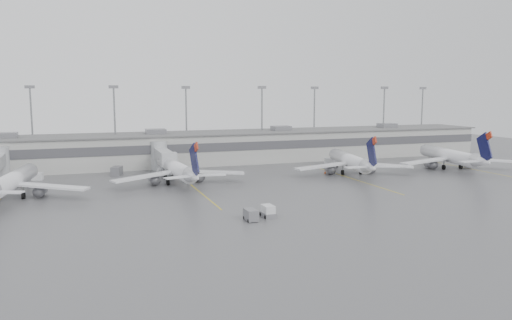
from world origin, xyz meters
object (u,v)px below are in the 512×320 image
object	(u,v)px
jet_far_left	(11,181)
jet_mid_left	(177,169)
jet_mid_right	(351,161)
jet_far_right	(452,156)
baggage_tug	(268,212)

from	to	relation	value
jet_far_left	jet_mid_left	size ratio (longest dim) A/B	1.00
jet_mid_left	jet_mid_right	world-z (taller)	jet_mid_right
jet_mid_right	jet_far_right	world-z (taller)	jet_far_right
jet_far_left	baggage_tug	world-z (taller)	jet_far_left
jet_mid_left	jet_mid_right	bearing A→B (deg)	-5.47
jet_mid_left	baggage_tug	size ratio (longest dim) A/B	10.76
baggage_tug	jet_far_right	bearing A→B (deg)	25.13
jet_far_left	jet_mid_left	xyz separation A→B (m)	(30.67, 4.51, -0.01)
jet_mid_left	jet_mid_right	distance (m)	40.17
jet_far_left	jet_mid_right	xyz separation A→B (m)	(70.82, 3.29, 0.00)
jet_mid_left	jet_mid_right	size ratio (longest dim) A/B	1.01
jet_far_right	baggage_tug	size ratio (longest dim) A/B	11.17
jet_far_left	baggage_tug	size ratio (longest dim) A/B	10.72
jet_mid_right	jet_mid_left	bearing A→B (deg)	-170.06
jet_mid_right	baggage_tug	bearing A→B (deg)	-124.66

